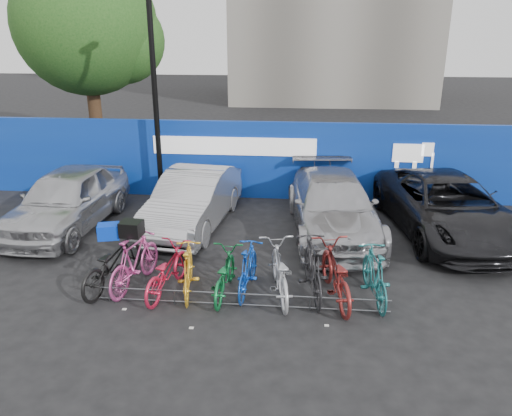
# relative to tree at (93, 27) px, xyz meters

# --- Properties ---
(ground) EXTENTS (100.00, 100.00, 0.00)m
(ground) POSITION_rel_tree_xyz_m (6.77, -10.06, -5.07)
(ground) COLOR black
(ground) RESTS_ON ground
(hoarding) EXTENTS (22.00, 0.18, 2.40)m
(hoarding) POSITION_rel_tree_xyz_m (6.78, -4.06, -3.86)
(hoarding) COLOR #0B2E9A
(hoarding) RESTS_ON ground
(tree) EXTENTS (5.40, 5.20, 7.80)m
(tree) POSITION_rel_tree_xyz_m (0.00, 0.00, 0.00)
(tree) COLOR #382314
(tree) RESTS_ON ground
(lamppost) EXTENTS (0.25, 0.50, 6.11)m
(lamppost) POSITION_rel_tree_xyz_m (3.57, -4.66, -1.80)
(lamppost) COLOR black
(lamppost) RESTS_ON ground
(bike_rack) EXTENTS (5.60, 0.03, 0.30)m
(bike_rack) POSITION_rel_tree_xyz_m (6.77, -10.66, -4.91)
(bike_rack) COLOR #595B60
(bike_rack) RESTS_ON ground
(car_0) EXTENTS (2.13, 4.78, 1.60)m
(car_0) POSITION_rel_tree_xyz_m (1.73, -7.04, -4.27)
(car_0) COLOR #AFB0B4
(car_0) RESTS_ON ground
(car_1) EXTENTS (2.10, 4.67, 1.49)m
(car_1) POSITION_rel_tree_xyz_m (5.00, -6.63, -4.33)
(car_1) COLOR #A9AAAE
(car_1) RESTS_ON ground
(car_2) EXTENTS (2.56, 5.29, 1.48)m
(car_2) POSITION_rel_tree_xyz_m (8.68, -6.72, -4.33)
(car_2) COLOR #A8A9AD
(car_2) RESTS_ON ground
(car_3) EXTENTS (3.24, 5.73, 1.51)m
(car_3) POSITION_rel_tree_xyz_m (11.55, -6.57, -4.31)
(car_3) COLOR black
(car_3) RESTS_ON ground
(bike_0) EXTENTS (1.17, 2.15, 1.07)m
(bike_0) POSITION_rel_tree_xyz_m (4.06, -10.07, -4.53)
(bike_0) COLOR black
(bike_0) RESTS_ON ground
(bike_1) EXTENTS (0.93, 1.96, 1.13)m
(bike_1) POSITION_rel_tree_xyz_m (4.52, -10.05, -4.50)
(bike_1) COLOR #C94590
(bike_1) RESTS_ON ground
(bike_2) EXTENTS (0.99, 1.93, 0.97)m
(bike_2) POSITION_rel_tree_xyz_m (5.23, -10.23, -4.58)
(bike_2) COLOR red
(bike_2) RESTS_ON ground
(bike_3) EXTENTS (0.72, 1.74, 1.01)m
(bike_3) POSITION_rel_tree_xyz_m (5.67, -10.22, -4.56)
(bike_3) COLOR gold
(bike_3) RESTS_ON ground
(bike_4) EXTENTS (0.70, 1.77, 0.91)m
(bike_4) POSITION_rel_tree_xyz_m (6.38, -10.21, -4.61)
(bike_4) COLOR #116E33
(bike_4) RESTS_ON ground
(bike_5) EXTENTS (0.64, 1.72, 1.01)m
(bike_5) POSITION_rel_tree_xyz_m (6.83, -10.04, -4.56)
(bike_5) COLOR #1044B8
(bike_5) RESTS_ON ground
(bike_6) EXTENTS (1.05, 2.10, 1.06)m
(bike_6) POSITION_rel_tree_xyz_m (7.47, -10.14, -4.54)
(bike_6) COLOR #B0B2B7
(bike_6) RESTS_ON ground
(bike_7) EXTENTS (0.83, 2.02, 1.18)m
(bike_7) POSITION_rel_tree_xyz_m (8.12, -10.04, -4.48)
(bike_7) COLOR #252527
(bike_7) RESTS_ON ground
(bike_8) EXTENTS (1.12, 2.19, 1.10)m
(bike_8) POSITION_rel_tree_xyz_m (8.55, -10.18, -4.52)
(bike_8) COLOR maroon
(bike_8) RESTS_ON ground
(bike_9) EXTENTS (0.72, 1.84, 1.07)m
(bike_9) POSITION_rel_tree_xyz_m (9.31, -10.15, -4.53)
(bike_9) COLOR #1F7073
(bike_9) RESTS_ON ground
(cargo_crate) EXTENTS (0.48, 0.41, 0.30)m
(cargo_crate) POSITION_rel_tree_xyz_m (4.06, -10.07, -3.85)
(cargo_crate) COLOR #0631C6
(cargo_crate) RESTS_ON bike_0
(cargo_topcase) EXTENTS (0.44, 0.40, 0.30)m
(cargo_topcase) POSITION_rel_tree_xyz_m (4.52, -10.05, -3.78)
(cargo_topcase) COLOR black
(cargo_topcase) RESTS_ON bike_1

